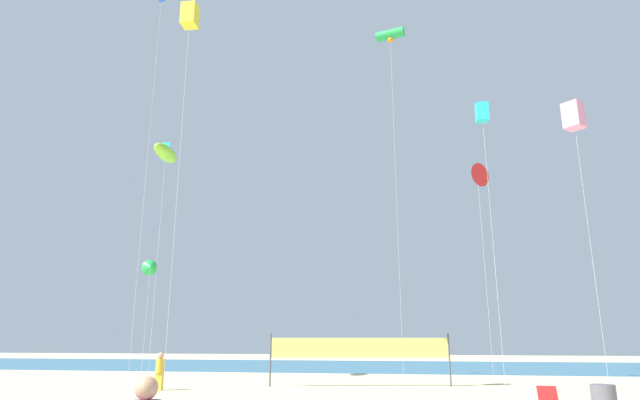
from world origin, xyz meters
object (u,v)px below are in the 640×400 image
at_px(volleyball_net, 360,350).
at_px(kite_pink_box, 573,116).
at_px(beachgoer_mustard_shirt, 160,370).
at_px(kite_cyan_box, 482,113).
at_px(kite_blue_diamond, 161,2).
at_px(kite_yellow_box, 190,16).
at_px(kite_green_delta, 150,267).
at_px(kite_lime_inflatable, 166,153).
at_px(kite_red_delta, 478,176).
at_px(kite_green_tube, 390,35).

height_order(volleyball_net, kite_pink_box, kite_pink_box).
height_order(beachgoer_mustard_shirt, kite_pink_box, kite_pink_box).
height_order(kite_cyan_box, kite_blue_diamond, kite_blue_diamond).
bearing_deg(kite_yellow_box, kite_green_delta, 121.60).
bearing_deg(kite_cyan_box, kite_lime_inflatable, 169.09).
bearing_deg(kite_cyan_box, kite_red_delta, 86.14).
distance_m(beachgoer_mustard_shirt, kite_lime_inflatable, 12.83).
bearing_deg(kite_pink_box, kite_green_tube, 143.65).
distance_m(kite_lime_inflatable, kite_yellow_box, 9.74).
xyz_separation_m(kite_cyan_box, kite_yellow_box, (-12.59, -4.59, 3.51)).
relative_size(kite_lime_inflatable, kite_cyan_box, 1.04).
distance_m(kite_green_delta, kite_blue_diamond, 15.52).
xyz_separation_m(volleyball_net, kite_yellow_box, (-6.51, -6.70, 14.10)).
relative_size(kite_lime_inflatable, kite_yellow_box, 0.81).
relative_size(volleyball_net, kite_cyan_box, 0.65).
relative_size(kite_yellow_box, kite_red_delta, 1.37).
xyz_separation_m(kite_yellow_box, kite_green_tube, (8.35, 12.54, 5.95)).
xyz_separation_m(kite_lime_inflatable, kite_yellow_box, (4.67, -7.91, 3.22)).
xyz_separation_m(kite_lime_inflatable, kite_red_delta, (17.69, 3.08, -1.36)).
distance_m(beachgoer_mustard_shirt, kite_green_tube, 24.94).
xyz_separation_m(kite_yellow_box, kite_green_delta, (-6.14, 9.98, -9.54)).
xyz_separation_m(kite_green_tube, kite_blue_diamond, (-12.97, -6.75, -0.61)).
bearing_deg(kite_yellow_box, kite_red_delta, 40.17).
height_order(beachgoer_mustard_shirt, kite_green_delta, kite_green_delta).
bearing_deg(volleyball_net, kite_yellow_box, -134.15).
bearing_deg(kite_pink_box, kite_red_delta, 129.61).
distance_m(kite_green_tube, kite_red_delta, 11.62).
xyz_separation_m(kite_red_delta, kite_blue_diamond, (-17.64, -5.20, 9.91)).
relative_size(beachgoer_mustard_shirt, kite_red_delta, 0.13).
relative_size(volleyball_net, kite_red_delta, 0.70).
height_order(volleyball_net, kite_red_delta, kite_red_delta).
height_order(kite_cyan_box, kite_green_tube, kite_green_tube).
xyz_separation_m(beachgoer_mustard_shirt, kite_yellow_box, (1.85, -3.42, 14.90)).
height_order(beachgoer_mustard_shirt, kite_lime_inflatable, kite_lime_inflatable).
distance_m(kite_lime_inflatable, kite_blue_diamond, 8.82).
bearing_deg(kite_cyan_box, kite_green_delta, 163.94).
xyz_separation_m(volleyball_net, kite_pink_box, (10.51, -0.54, 10.80)).
bearing_deg(volleyball_net, beachgoer_mustard_shirt, -158.57).
relative_size(beachgoer_mustard_shirt, volleyball_net, 0.19).
relative_size(kite_lime_inflatable, kite_green_tube, 0.60).
height_order(beachgoer_mustard_shirt, kite_cyan_box, kite_cyan_box).
distance_m(beachgoer_mustard_shirt, kite_pink_box, 22.32).
height_order(kite_green_tube, kite_pink_box, kite_green_tube).
bearing_deg(kite_green_delta, beachgoer_mustard_shirt, -56.81).
bearing_deg(kite_red_delta, kite_pink_box, -50.39).
distance_m(kite_lime_inflatable, kite_green_delta, 6.80).
relative_size(beachgoer_mustard_shirt, kite_pink_box, 0.12).
height_order(kite_red_delta, kite_blue_diamond, kite_blue_diamond).
distance_m(kite_lime_inflatable, kite_cyan_box, 17.58).
bearing_deg(kite_lime_inflatable, kite_pink_box, -4.62).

